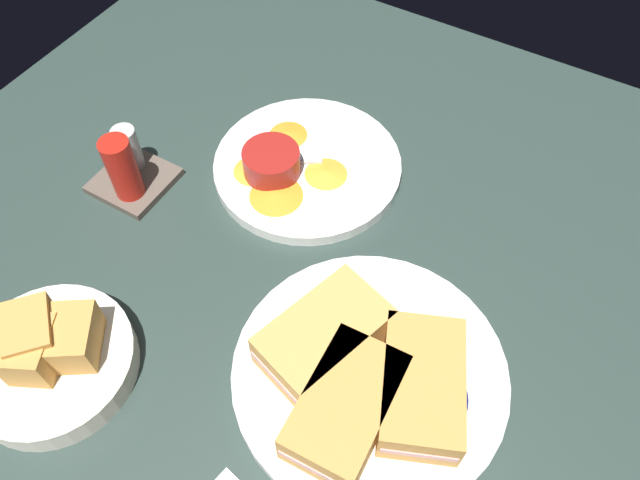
{
  "coord_description": "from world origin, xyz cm",
  "views": [
    {
      "loc": [
        -28.76,
        -20.09,
        60.19
      ],
      "look_at": [
        6.51,
        0.58,
        3.0
      ],
      "focal_mm": 34.8,
      "sensor_mm": 36.0,
      "label": 1
    }
  ],
  "objects": [
    {
      "name": "spoon_by_dark_ramekin",
      "position": [
        -5.56,
        -11.91,
        1.96
      ],
      "size": [
        2.5,
        9.95,
        0.8
      ],
      "color": "silver",
      "rests_on": "plate_sandwich_main"
    },
    {
      "name": "bread_basket_rear",
      "position": [
        -19.48,
        16.84,
        2.63
      ],
      "size": [
        17.07,
        17.07,
        8.04
      ],
      "color": "silver",
      "rests_on": "ground_plane"
    },
    {
      "name": "spoon_by_gravy_ramekin",
      "position": [
        14.67,
        13.07,
        1.96
      ],
      "size": [
        6.05,
        9.36,
        0.8
      ],
      "color": "silver",
      "rests_on": "plate_chips_companion"
    },
    {
      "name": "sandwich_half_far",
      "position": [
        -9.42,
        -11.57,
        4.0
      ],
      "size": [
        13.59,
        8.23,
        4.8
      ],
      "color": "#C68C42",
      "rests_on": "plate_sandwich_main"
    },
    {
      "name": "ground_plane",
      "position": [
        0.0,
        0.0,
        -1.5
      ],
      "size": [
        110.0,
        110.0,
        3.0
      ],
      "primitive_type": "cube",
      "color": "#283833"
    },
    {
      "name": "condiment_caddy",
      "position": [
        3.7,
        26.37,
        3.41
      ],
      "size": [
        9.0,
        9.0,
        9.5
      ],
      "color": "brown",
      "rests_on": "ground_plane"
    },
    {
      "name": "plantain_chip_scatter",
      "position": [
        14.17,
        10.84,
        1.9
      ],
      "size": [
        16.15,
        14.78,
        0.6
      ],
      "color": "orange",
      "rests_on": "plate_chips_companion"
    },
    {
      "name": "sandwich_half_extra",
      "position": [
        -4.01,
        -16.83,
        4.0
      ],
      "size": [
        14.93,
        12.05,
        4.8
      ],
      "color": "#C68C42",
      "rests_on": "plate_sandwich_main"
    },
    {
      "name": "ramekin_light_gravy",
      "position": [
        13.49,
        11.65,
        3.48
      ],
      "size": [
        7.16,
        7.16,
        3.49
      ],
      "color": "maroon",
      "rests_on": "plate_chips_companion"
    },
    {
      "name": "ramekin_dark_sauce",
      "position": [
        -4.99,
        -17.75,
        3.36
      ],
      "size": [
        7.62,
        7.62,
        3.25
      ],
      "color": "#0C144C",
      "rests_on": "plate_sandwich_main"
    },
    {
      "name": "plate_sandwich_main",
      "position": [
        -4.08,
        -11.49,
        0.8
      ],
      "size": [
        28.1,
        28.1,
        1.6
      ],
      "primitive_type": "cylinder",
      "color": "white",
      "rests_on": "ground_plane"
    },
    {
      "name": "sandwich_half_near",
      "position": [
        -4.15,
        -6.16,
        4.0
      ],
      "size": [
        14.74,
        11.11,
        4.8
      ],
      "color": "tan",
      "rests_on": "plate_sandwich_main"
    },
    {
      "name": "plate_chips_companion",
      "position": [
        17.1,
        8.65,
        0.8
      ],
      "size": [
        24.05,
        24.05,
        1.6
      ],
      "primitive_type": "cylinder",
      "color": "white",
      "rests_on": "ground_plane"
    }
  ]
}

